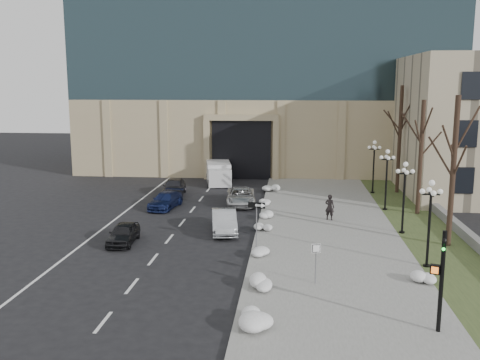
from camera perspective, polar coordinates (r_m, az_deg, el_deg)
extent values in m
plane|color=black|center=(23.90, 2.59, -13.54)|extent=(160.00, 160.00, 0.00)
cube|color=#969691|center=(37.18, 9.13, -4.82)|extent=(9.00, 40.00, 0.12)
cube|color=#969691|center=(37.16, 2.17, -4.69)|extent=(0.30, 40.00, 0.14)
cube|color=#384623|center=(38.17, 18.95, -4.88)|extent=(4.00, 40.00, 0.10)
cube|color=slate|center=(40.47, 21.09, -3.72)|extent=(0.50, 30.00, 0.70)
cube|color=tan|center=(64.17, 2.78, 5.18)|extent=(40.00, 20.00, 8.00)
cube|color=black|center=(55.48, 0.25, 3.36)|extent=(6.00, 2.50, 6.00)
cube|color=tan|center=(53.79, 0.12, 6.68)|extent=(7.50, 0.60, 0.60)
cube|color=tan|center=(54.53, -3.55, 3.23)|extent=(0.60, 0.60, 6.00)
cube|color=tan|center=(53.88, 3.83, 3.14)|extent=(0.60, 0.60, 6.00)
cube|color=black|center=(43.44, 22.77, -0.02)|extent=(1.40, 0.25, 2.00)
cube|color=black|center=(43.00, 23.09, 4.57)|extent=(1.40, 0.25, 2.00)
cube|color=black|center=(42.85, 23.42, 9.23)|extent=(1.40, 0.25, 2.00)
imported|color=black|center=(33.52, -12.34, -5.59)|extent=(1.65, 3.74, 1.25)
imported|color=#B1B4B9|center=(35.12, -1.70, -4.44)|extent=(2.29, 4.70, 1.48)
imported|color=#172150|center=(42.30, -7.94, -2.17)|extent=(2.33, 4.48, 1.24)
imported|color=silver|center=(43.05, 0.09, -1.77)|extent=(2.74, 5.10, 1.36)
imported|color=#2A2A2E|center=(46.95, -7.05, -0.73)|extent=(2.26, 4.66, 1.53)
imported|color=black|center=(38.33, 9.54, -2.87)|extent=(0.78, 0.64, 1.84)
cube|color=silver|center=(53.29, -2.34, 0.92)|extent=(3.14, 5.42, 2.04)
cube|color=silver|center=(50.30, -2.17, 0.25)|extent=(2.40, 2.00, 1.63)
cylinder|color=black|center=(50.56, -3.33, -0.36)|extent=(0.38, 0.75, 0.71)
cylinder|color=black|center=(50.67, -1.02, -0.32)|extent=(0.38, 0.75, 0.71)
cylinder|color=black|center=(54.87, -3.47, 0.48)|extent=(0.38, 0.75, 0.71)
cylinder|color=black|center=(54.97, -1.35, 0.51)|extent=(0.38, 0.75, 0.71)
cylinder|color=slate|center=(31.47, 1.77, -4.97)|extent=(0.06, 0.06, 2.76)
cube|color=black|center=(31.16, 1.78, -2.70)|extent=(1.00, 0.22, 0.34)
cube|color=white|center=(31.10, 2.06, -2.73)|extent=(0.47, 0.10, 0.13)
cone|color=white|center=(31.04, 2.53, -2.76)|extent=(0.28, 0.31, 0.28)
cylinder|color=slate|center=(26.25, 8.08, -8.99)|extent=(0.06, 0.06, 2.07)
cube|color=white|center=(25.98, 8.12, -7.23)|extent=(0.45, 0.14, 0.45)
cube|color=black|center=(25.96, 8.14, -7.25)|extent=(0.39, 0.10, 0.39)
cube|color=white|center=(25.96, 8.14, -7.25)|extent=(0.33, 0.09, 0.34)
cylinder|color=black|center=(22.25, 20.68, -10.27)|extent=(0.17, 0.17, 4.18)
cylinder|color=black|center=(23.02, 20.35, -15.03)|extent=(0.52, 0.52, 0.10)
imported|color=black|center=(21.82, 20.91, -6.92)|extent=(0.45, 0.94, 0.19)
sphere|color=#19E533|center=(21.66, 20.89, -6.90)|extent=(0.13, 0.13, 0.13)
cube|color=black|center=(22.09, 20.09, -8.94)|extent=(0.41, 0.32, 0.37)
cube|color=orange|center=(21.98, 20.06, -9.03)|extent=(0.25, 0.10, 0.26)
ellipsoid|color=white|center=(22.07, 1.29, -14.78)|extent=(1.10, 1.60, 0.36)
ellipsoid|color=white|center=(25.79, 2.02, -10.98)|extent=(1.10, 1.60, 0.36)
ellipsoid|color=white|center=(30.09, 2.59, -7.84)|extent=(1.10, 1.60, 0.36)
ellipsoid|color=white|center=(35.21, 2.54, -5.15)|extent=(1.10, 1.60, 0.36)
ellipsoid|color=white|center=(38.52, 2.88, -3.80)|extent=(1.10, 1.60, 0.36)
ellipsoid|color=white|center=(42.95, 2.89, -2.33)|extent=(1.10, 1.60, 0.36)
ellipsoid|color=white|center=(47.95, 3.42, -1.01)|extent=(1.10, 1.60, 0.36)
ellipsoid|color=white|center=(27.81, 19.05, -9.95)|extent=(1.10, 1.60, 0.36)
cylinder|color=black|center=(30.31, 19.27, -8.69)|extent=(0.36, 0.36, 0.20)
cylinder|color=black|center=(29.77, 19.49, -5.22)|extent=(0.14, 0.14, 4.00)
cylinder|color=black|center=(29.32, 19.72, -1.45)|extent=(0.10, 0.90, 0.10)
cylinder|color=black|center=(29.32, 19.72, -1.45)|extent=(0.90, 0.10, 0.10)
sphere|color=silver|center=(29.21, 19.79, -0.29)|extent=(0.32, 0.32, 0.32)
sphere|color=silver|center=(29.40, 20.58, -1.17)|extent=(0.28, 0.28, 0.28)
sphere|color=silver|center=(29.18, 18.88, -1.15)|extent=(0.28, 0.28, 0.28)
sphere|color=silver|center=(29.72, 19.53, -0.99)|extent=(0.28, 0.28, 0.28)
sphere|color=silver|center=(28.86, 19.95, -1.34)|extent=(0.28, 0.28, 0.28)
cylinder|color=black|center=(36.37, 16.88, -5.41)|extent=(0.36, 0.36, 0.20)
cylinder|color=black|center=(35.92, 17.04, -2.49)|extent=(0.14, 0.14, 4.00)
cylinder|color=black|center=(35.55, 17.20, 0.66)|extent=(0.10, 0.90, 0.10)
cylinder|color=black|center=(35.55, 17.20, 0.66)|extent=(0.90, 0.10, 0.10)
sphere|color=silver|center=(35.46, 17.25, 1.61)|extent=(0.32, 0.32, 0.32)
sphere|color=silver|center=(35.62, 17.93, 0.88)|extent=(0.28, 0.28, 0.28)
sphere|color=silver|center=(35.44, 16.50, 0.91)|extent=(0.28, 0.28, 0.28)
sphere|color=silver|center=(35.96, 17.07, 1.01)|extent=(0.28, 0.28, 0.28)
sphere|color=silver|center=(35.09, 17.36, 0.78)|extent=(0.28, 0.28, 0.28)
cylinder|color=black|center=(42.56, 15.19, -3.07)|extent=(0.36, 0.36, 0.20)
cylinder|color=black|center=(42.18, 15.32, -0.56)|extent=(0.14, 0.14, 4.00)
cylinder|color=black|center=(41.86, 15.44, 2.13)|extent=(0.10, 0.90, 0.10)
cylinder|color=black|center=(41.86, 15.44, 2.13)|extent=(0.90, 0.10, 0.10)
sphere|color=silver|center=(41.79, 15.48, 2.94)|extent=(0.32, 0.32, 0.32)
sphere|color=silver|center=(41.92, 16.06, 2.32)|extent=(0.28, 0.28, 0.28)
sphere|color=silver|center=(41.77, 14.84, 2.35)|extent=(0.28, 0.28, 0.28)
sphere|color=silver|center=(42.28, 15.35, 2.42)|extent=(0.28, 0.28, 0.28)
sphere|color=silver|center=(41.40, 15.56, 2.25)|extent=(0.28, 0.28, 0.28)
cylinder|color=black|center=(48.84, 13.95, -1.33)|extent=(0.36, 0.36, 0.20)
cylinder|color=black|center=(48.50, 14.04, 0.87)|extent=(0.14, 0.14, 4.00)
cylinder|color=black|center=(48.23, 14.14, 3.21)|extent=(0.10, 0.90, 0.10)
cylinder|color=black|center=(48.23, 14.14, 3.21)|extent=(0.90, 0.10, 0.10)
sphere|color=silver|center=(48.16, 14.17, 3.92)|extent=(0.32, 0.32, 0.32)
sphere|color=silver|center=(48.28, 14.68, 3.38)|extent=(0.28, 0.28, 0.28)
sphere|color=silver|center=(48.14, 13.62, 3.41)|extent=(0.28, 0.28, 0.28)
sphere|color=silver|center=(48.65, 14.07, 3.45)|extent=(0.28, 0.28, 0.28)
sphere|color=silver|center=(47.77, 14.23, 3.33)|extent=(0.28, 0.28, 0.28)
cylinder|color=black|center=(33.61, 21.77, 0.72)|extent=(0.32, 0.32, 9.00)
cylinder|color=black|center=(41.30, 18.70, 2.20)|extent=(0.32, 0.32, 8.50)
cylinder|color=black|center=(49.01, 16.65, 4.09)|extent=(0.32, 0.32, 9.50)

